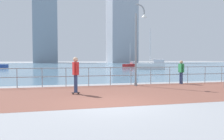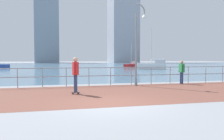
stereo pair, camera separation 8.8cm
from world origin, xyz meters
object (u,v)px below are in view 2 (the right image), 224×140
object	(u,v)px
lamppost	(139,41)
bystander	(182,70)
skateboarder	(75,72)
sailboat_red	(132,65)
sailboat_ivory	(152,66)

from	to	relation	value
lamppost	bystander	world-z (taller)	lamppost
skateboarder	sailboat_red	bearing A→B (deg)	66.66
lamppost	sailboat_ivory	world-z (taller)	sailboat_ivory
lamppost	skateboarder	size ratio (longest dim) A/B	2.89
bystander	skateboarder	bearing A→B (deg)	-158.70
lamppost	bystander	xyz separation A→B (m)	(3.25, 0.37, -1.91)
sailboat_red	sailboat_ivory	bearing A→B (deg)	-83.67
bystander	sailboat_ivory	size ratio (longest dim) A/B	0.24
skateboarder	sailboat_ivory	bearing A→B (deg)	58.60
sailboat_ivory	bystander	bearing A→B (deg)	-108.59
lamppost	sailboat_ivory	bearing A→B (deg)	64.09
sailboat_ivory	skateboarder	bearing A→B (deg)	-121.40
skateboarder	bystander	world-z (taller)	skateboarder
bystander	sailboat_red	xyz separation A→B (m)	(6.05, 28.25, -0.47)
sailboat_red	skateboarder	bearing A→B (deg)	-113.34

